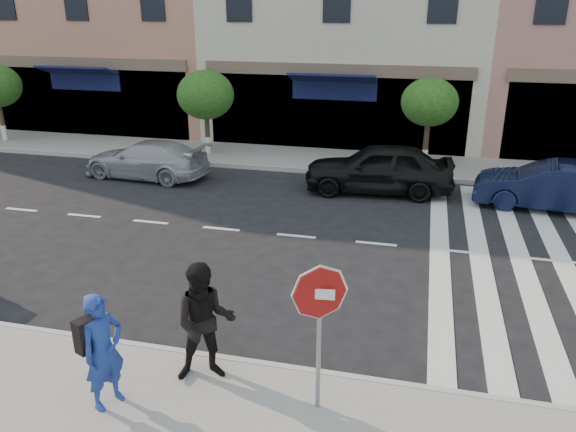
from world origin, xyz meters
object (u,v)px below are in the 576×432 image
(stop_sign, at_px, (319,306))
(car_far_left, at_px, (146,159))
(walker, at_px, (205,323))
(car_far_right, at_px, (551,186))
(photographer, at_px, (103,351))
(car_far_mid, at_px, (379,168))

(stop_sign, relative_size, car_far_left, 0.53)
(stop_sign, bearing_deg, walker, 164.02)
(walker, distance_m, car_far_right, 11.64)
(walker, height_order, car_far_left, walker)
(photographer, distance_m, car_far_right, 13.03)
(stop_sign, height_order, car_far_mid, stop_sign)
(stop_sign, height_order, walker, stop_sign)
(photographer, relative_size, car_far_left, 0.41)
(photographer, distance_m, car_far_mid, 11.31)
(walker, relative_size, car_far_right, 0.46)
(walker, bearing_deg, car_far_left, 99.65)
(stop_sign, height_order, car_far_right, stop_sign)
(car_far_left, distance_m, car_far_right, 12.50)
(stop_sign, relative_size, car_far_mid, 0.50)
(walker, relative_size, car_far_left, 0.45)
(photographer, bearing_deg, car_far_right, -12.63)
(walker, xyz_separation_m, car_far_left, (-6.01, 9.79, -0.48))
(stop_sign, height_order, photographer, stop_sign)
(car_far_left, bearing_deg, stop_sign, 42.61)
(walker, bearing_deg, stop_sign, -31.22)
(car_far_mid, height_order, car_far_right, car_far_mid)
(walker, height_order, car_far_right, walker)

